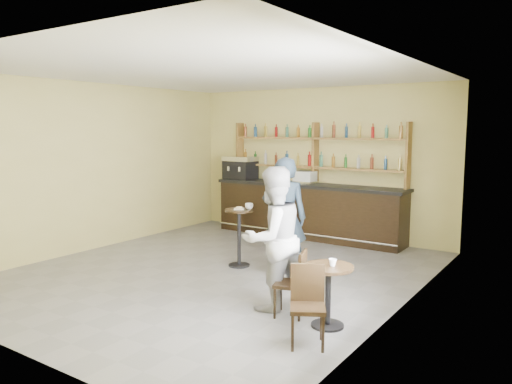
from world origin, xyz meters
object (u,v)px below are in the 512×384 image
Objects in this scene: pastry_case at (305,177)px; man_main at (284,218)px; bar_counter at (308,211)px; chair_west at (290,283)px; chair_south at (308,307)px; cafe_table at (328,296)px; pedestal_table at (239,238)px; espresso_machine at (240,168)px; patron_second at (273,238)px.

pastry_case is 3.03m from man_main.
man_main is (1.07, -2.78, 0.37)m from bar_counter.
chair_south reaches higher than chair_west.
cafe_table is at bearing -49.52° from pastry_case.
cafe_table is at bearing -59.01° from bar_counter.
chair_south is (2.66, -4.80, -0.86)m from pastry_case.
chair_south is at bearing 96.23° from man_main.
chair_west is (-0.55, 0.05, 0.05)m from cafe_table.
bar_counter is at bearing 92.46° from pedestal_table.
bar_counter is 4.96× the size of chair_south.
pedestal_table is 2.37m from chair_west.
man_main is at bearing -38.90° from espresso_machine.
pedestal_table reaches higher than cafe_table.
espresso_machine is 0.98× the size of cafe_table.
bar_counter is 2.26× the size of man_main.
man_main is 2.28× the size of chair_west.
cafe_table is (2.61, -4.20, -0.92)m from pastry_case.
cafe_table is (4.31, -4.20, -1.05)m from espresso_machine.
pastry_case is 4.71m from chair_west.
chair_south is at bearing -61.81° from bar_counter.
chair_south is (1.50, -2.02, -0.52)m from man_main.
cafe_table is 0.40× the size of patron_second.
chair_west is at bearing 92.98° from man_main.
man_main is (0.96, -0.11, 0.46)m from pedestal_table.
bar_counter is at bearing -99.42° from man_main.
bar_counter is 1.98m from espresso_machine.
chair_south is at bearing 25.73° from chair_west.
pedestal_table reaches higher than chair_south.
espresso_machine reaches higher than chair_south.
patron_second is (-0.32, 0.11, 0.51)m from chair_west.
pedestal_table is at bearing -111.37° from patron_second.
pastry_case is 2.80m from pedestal_table.
bar_counter is 5.45m from chair_south.
pastry_case is 5.55m from chair_south.
bar_counter is 4.38m from patron_second.
man_main reaches higher than pastry_case.
pastry_case is 0.59× the size of cafe_table.
man_main is at bearing -58.82° from pastry_case.
man_main is at bearing -68.97° from bar_counter.
patron_second is at bearing -41.73° from pedestal_table.
pastry_case is at bearing -136.44° from patron_second.
pedestal_table is 2.85m from cafe_table.
bar_counter reaches higher than cafe_table.
espresso_machine is at bearing -154.78° from chair_west.
pastry_case is (1.71, 0.00, -0.13)m from espresso_machine.
chair_south is at bearing -40.87° from pedestal_table.
bar_counter is at bearing 88.70° from chair_south.
patron_second is at bearing -58.14° from pastry_case.
pastry_case is 0.53× the size of chair_west.
bar_counter is 5.86× the size of espresso_machine.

